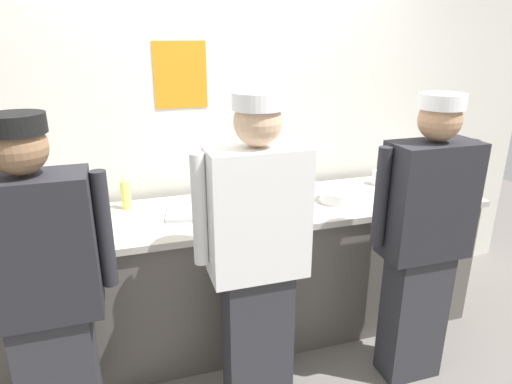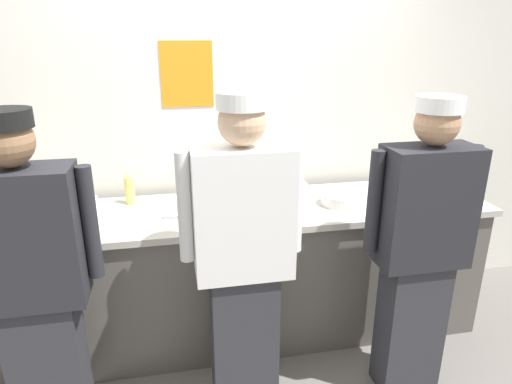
# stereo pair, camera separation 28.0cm
# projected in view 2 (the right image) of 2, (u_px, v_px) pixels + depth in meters

# --- Properties ---
(ground_plane) EXTENTS (9.00, 9.00, 0.00)m
(ground_plane) POSITION_uv_depth(u_px,v_px,m) (246.00, 368.00, 2.75)
(ground_plane) COLOR slate
(wall_back) EXTENTS (5.12, 0.11, 2.87)m
(wall_back) POSITION_uv_depth(u_px,v_px,m) (223.00, 112.00, 3.07)
(wall_back) COLOR silver
(wall_back) RESTS_ON ground
(prep_counter) EXTENTS (3.26, 0.71, 0.91)m
(prep_counter) POSITION_uv_depth(u_px,v_px,m) (236.00, 273.00, 2.95)
(prep_counter) COLOR #56514C
(prep_counter) RESTS_ON ground
(chef_near_left) EXTENTS (0.60, 0.24, 1.67)m
(chef_near_left) POSITION_uv_depth(u_px,v_px,m) (34.00, 282.00, 2.01)
(chef_near_left) COLOR #2D2D33
(chef_near_left) RESTS_ON ground
(chef_center) EXTENTS (0.61, 0.24, 1.71)m
(chef_center) POSITION_uv_depth(u_px,v_px,m) (243.00, 255.00, 2.21)
(chef_center) COLOR #2D2D33
(chef_center) RESTS_ON ground
(chef_far_right) EXTENTS (0.60, 0.24, 1.67)m
(chef_far_right) POSITION_uv_depth(u_px,v_px,m) (420.00, 246.00, 2.35)
(chef_far_right) COLOR #2D2D33
(chef_far_right) RESTS_ON ground
(plate_stack_front) EXTENTS (0.24, 0.24, 0.07)m
(plate_stack_front) POSITION_uv_depth(u_px,v_px,m) (340.00, 199.00, 2.85)
(plate_stack_front) COLOR white
(plate_stack_front) RESTS_ON prep_counter
(plate_stack_rear) EXTENTS (0.20, 0.20, 0.10)m
(plate_stack_rear) POSITION_uv_depth(u_px,v_px,m) (81.00, 207.00, 2.70)
(plate_stack_rear) COLOR white
(plate_stack_rear) RESTS_ON prep_counter
(mixing_bowl_steel) EXTENTS (0.33, 0.33, 0.12)m
(mixing_bowl_steel) POSITION_uv_depth(u_px,v_px,m) (282.00, 193.00, 2.88)
(mixing_bowl_steel) COLOR #B7BABF
(mixing_bowl_steel) RESTS_ON prep_counter
(sheet_tray) EXTENTS (0.57, 0.39, 0.02)m
(sheet_tray) POSITION_uv_depth(u_px,v_px,m) (209.00, 208.00, 2.77)
(sheet_tray) COLOR #B7BABF
(sheet_tray) RESTS_ON prep_counter
(squeeze_bottle_primary) EXTENTS (0.06, 0.06, 0.21)m
(squeeze_bottle_primary) POSITION_uv_depth(u_px,v_px,m) (129.00, 188.00, 2.84)
(squeeze_bottle_primary) COLOR #E5E066
(squeeze_bottle_primary) RESTS_ON prep_counter
(ramekin_yellow_sauce) EXTENTS (0.10, 0.10, 0.05)m
(ramekin_yellow_sauce) POSITION_uv_depth(u_px,v_px,m) (37.00, 216.00, 2.62)
(ramekin_yellow_sauce) COLOR white
(ramekin_yellow_sauce) RESTS_ON prep_counter
(ramekin_orange_sauce) EXTENTS (0.09, 0.09, 0.04)m
(ramekin_orange_sauce) POSITION_uv_depth(u_px,v_px,m) (42.00, 227.00, 2.47)
(ramekin_orange_sauce) COLOR white
(ramekin_orange_sauce) RESTS_ON prep_counter
(deli_cup) EXTENTS (0.09, 0.09, 0.11)m
(deli_cup) POSITION_uv_depth(u_px,v_px,m) (388.00, 182.00, 3.14)
(deli_cup) COLOR white
(deli_cup) RESTS_ON prep_counter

